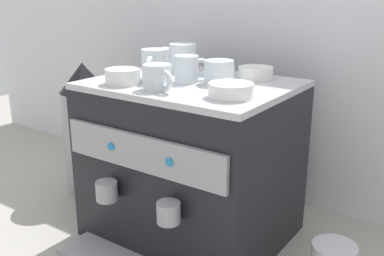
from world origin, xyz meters
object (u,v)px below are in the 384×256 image
(espresso_machine, at_px, (191,161))
(ceramic_cup_2, at_px, (188,69))
(ceramic_bowl_0, at_px, (231,91))
(coffee_grinder, at_px, (87,129))
(ceramic_cup_1, at_px, (181,57))
(ceramic_bowl_1, at_px, (123,77))
(ceramic_bowl_2, at_px, (255,73))
(ceramic_cup_3, at_px, (158,77))
(ceramic_cup_4, at_px, (220,72))
(ceramic_cup_0, at_px, (155,65))

(espresso_machine, bearing_deg, ceramic_cup_2, -139.89)
(ceramic_bowl_0, height_order, coffee_grinder, ceramic_bowl_0)
(ceramic_cup_1, distance_m, ceramic_cup_2, 0.16)
(ceramic_bowl_1, bearing_deg, coffee_grinder, 154.79)
(ceramic_bowl_0, bearing_deg, ceramic_bowl_2, 103.25)
(ceramic_cup_3, bearing_deg, ceramic_cup_1, 113.42)
(ceramic_cup_4, height_order, ceramic_bowl_2, ceramic_cup_4)
(ceramic_cup_0, relative_size, ceramic_bowl_2, 1.17)
(ceramic_cup_2, height_order, coffee_grinder, ceramic_cup_2)
(ceramic_cup_0, distance_m, ceramic_cup_3, 0.13)
(ceramic_bowl_1, distance_m, coffee_grinder, 0.43)
(ceramic_bowl_1, relative_size, coffee_grinder, 0.20)
(ceramic_cup_4, bearing_deg, ceramic_bowl_2, 64.52)
(coffee_grinder, bearing_deg, ceramic_bowl_0, -10.79)
(ceramic_cup_0, bearing_deg, espresso_machine, 17.86)
(ceramic_cup_0, bearing_deg, coffee_grinder, 170.18)
(ceramic_cup_0, relative_size, coffee_grinder, 0.25)
(espresso_machine, height_order, ceramic_cup_3, ceramic_cup_3)
(espresso_machine, height_order, ceramic_cup_1, ceramic_cup_1)
(ceramic_bowl_1, height_order, ceramic_bowl_2, ceramic_bowl_1)
(ceramic_cup_1, height_order, coffee_grinder, ceramic_cup_1)
(espresso_machine, distance_m, coffee_grinder, 0.46)
(ceramic_bowl_2, relative_size, coffee_grinder, 0.21)
(ceramic_cup_2, distance_m, ceramic_cup_3, 0.12)
(ceramic_cup_0, distance_m, ceramic_cup_4, 0.18)
(espresso_machine, bearing_deg, ceramic_bowl_1, -136.65)
(ceramic_cup_1, bearing_deg, ceramic_bowl_0, -35.28)
(coffee_grinder, bearing_deg, ceramic_cup_4, -0.19)
(ceramic_cup_3, distance_m, ceramic_cup_4, 0.17)
(ceramic_cup_4, distance_m, ceramic_bowl_2, 0.12)
(ceramic_cup_0, bearing_deg, ceramic_cup_4, 19.89)
(ceramic_cup_3, relative_size, ceramic_bowl_0, 0.98)
(ceramic_cup_2, relative_size, ceramic_cup_4, 0.87)
(espresso_machine, relative_size, ceramic_cup_2, 5.46)
(ceramic_cup_1, bearing_deg, ceramic_cup_3, -66.58)
(ceramic_cup_1, xyz_separation_m, coffee_grinder, (-0.34, -0.08, -0.26))
(ceramic_cup_1, distance_m, ceramic_cup_3, 0.26)
(ceramic_cup_0, xyz_separation_m, ceramic_bowl_0, (0.27, -0.06, -0.03))
(espresso_machine, xyz_separation_m, ceramic_cup_3, (-0.01, -0.12, 0.26))
(ceramic_bowl_0, bearing_deg, ceramic_cup_2, 155.10)
(ceramic_cup_4, xyz_separation_m, coffee_grinder, (-0.53, 0.00, -0.25))
(ceramic_cup_0, relative_size, ceramic_bowl_0, 1.09)
(ceramic_bowl_2, bearing_deg, ceramic_cup_4, -115.48)
(espresso_machine, bearing_deg, ceramic_cup_0, -162.14)
(espresso_machine, height_order, ceramic_cup_0, ceramic_cup_0)
(ceramic_cup_4, distance_m, coffee_grinder, 0.59)
(ceramic_bowl_0, bearing_deg, ceramic_cup_1, 144.72)
(ceramic_cup_2, bearing_deg, ceramic_bowl_2, 47.78)
(ceramic_cup_0, height_order, ceramic_cup_3, ceramic_cup_0)
(ceramic_bowl_2, bearing_deg, ceramic_cup_0, -142.68)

